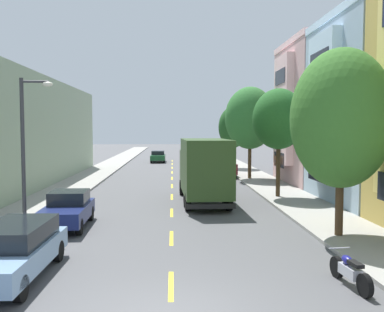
# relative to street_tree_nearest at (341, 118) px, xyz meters

# --- Properties ---
(ground_plane) EXTENTS (160.00, 160.00, 0.00)m
(ground_plane) POSITION_rel_street_tree_nearest_xyz_m (-6.40, 23.37, -4.59)
(ground_plane) COLOR #4C4C4F
(sidewalk_left) EXTENTS (3.20, 120.00, 0.14)m
(sidewalk_left) POSITION_rel_street_tree_nearest_xyz_m (-13.50, 21.37, -4.52)
(sidewalk_left) COLOR #99968E
(sidewalk_left) RESTS_ON ground_plane
(sidewalk_right) EXTENTS (3.20, 120.00, 0.14)m
(sidewalk_right) POSITION_rel_street_tree_nearest_xyz_m (0.70, 21.37, -4.52)
(sidewalk_right) COLOR #99968E
(sidewalk_right) RESTS_ON ground_plane
(lane_centerline_dashes) EXTENTS (0.14, 47.20, 0.01)m
(lane_centerline_dashes) POSITION_rel_street_tree_nearest_xyz_m (-6.40, 17.87, -4.58)
(lane_centerline_dashes) COLOR yellow
(lane_centerline_dashes) RESTS_ON ground_plane
(townhouse_third_rose) EXTENTS (13.02, 8.35, 10.83)m
(townhouse_third_rose) POSITION_rel_street_tree_nearest_xyz_m (8.40, 16.16, 0.63)
(townhouse_third_rose) COLOR #CC9E9E
(townhouse_third_rose) RESTS_ON ground_plane
(street_tree_nearest) EXTENTS (3.79, 3.79, 7.09)m
(street_tree_nearest) POSITION_rel_street_tree_nearest_xyz_m (0.00, 0.00, 0.00)
(street_tree_nearest) COLOR #47331E
(street_tree_nearest) RESTS_ON sidewalk_right
(street_tree_second) EXTENTS (3.12, 3.12, 6.47)m
(street_tree_second) POSITION_rel_street_tree_nearest_xyz_m (0.00, 9.47, 0.19)
(street_tree_second) COLOR #47331E
(street_tree_second) RESTS_ON sidewalk_right
(street_tree_third) EXTENTS (4.11, 4.11, 7.51)m
(street_tree_third) POSITION_rel_street_tree_nearest_xyz_m (-0.00, 18.93, 0.51)
(street_tree_third) COLOR #47331E
(street_tree_third) RESTS_ON sidewalk_right
(street_tree_farthest) EXTENTS (3.13, 3.13, 6.42)m
(street_tree_farthest) POSITION_rel_street_tree_nearest_xyz_m (-0.00, 28.40, -0.19)
(street_tree_farthest) COLOR #47331E
(street_tree_farthest) RESTS_ON sidewalk_right
(street_lamp) EXTENTS (1.35, 0.28, 6.13)m
(street_lamp) POSITION_rel_street_tree_nearest_xyz_m (-12.33, 1.99, -0.85)
(street_lamp) COLOR #38383D
(street_lamp) RESTS_ON sidewalk_left
(delivery_box_truck) EXTENTS (2.65, 7.59, 3.63)m
(delivery_box_truck) POSITION_rel_street_tree_nearest_xyz_m (-4.59, 8.05, -2.57)
(delivery_box_truck) COLOR #2D471E
(delivery_box_truck) RESTS_ON ground_plane
(parked_hatchback_navy) EXTENTS (1.85, 4.05, 1.50)m
(parked_hatchback_navy) POSITION_rel_street_tree_nearest_xyz_m (-10.85, 2.44, -3.83)
(parked_hatchback_navy) COLOR navy
(parked_hatchback_navy) RESTS_ON ground_plane
(parked_wagon_sky) EXTENTS (1.91, 4.73, 1.50)m
(parked_wagon_sky) POSITION_rel_street_tree_nearest_xyz_m (-10.82, -3.82, -3.78)
(parked_wagon_sky) COLOR #7A9EC6
(parked_wagon_sky) RESTS_ON ground_plane
(parked_suv_burgundy) EXTENTS (2.06, 4.84, 1.93)m
(parked_suv_burgundy) POSITION_rel_street_tree_nearest_xyz_m (-1.92, 21.87, -3.60)
(parked_suv_burgundy) COLOR maroon
(parked_suv_burgundy) RESTS_ON ground_plane
(parked_pickup_orange) EXTENTS (2.10, 5.34, 1.73)m
(parked_pickup_orange) POSITION_rel_street_tree_nearest_xyz_m (-2.08, 32.03, -3.76)
(parked_pickup_orange) COLOR orange
(parked_pickup_orange) RESTS_ON ground_plane
(parked_suv_red) EXTENTS (2.06, 4.84, 1.93)m
(parked_suv_red) POSITION_rel_street_tree_nearest_xyz_m (-2.07, 47.12, -3.60)
(parked_suv_red) COLOR #AD1E1E
(parked_suv_red) RESTS_ON ground_plane
(moving_forest_sedan) EXTENTS (1.80, 4.50, 1.43)m
(moving_forest_sedan) POSITION_rel_street_tree_nearest_xyz_m (-8.20, 38.39, -3.84)
(moving_forest_sedan) COLOR #194C28
(moving_forest_sedan) RESTS_ON ground_plane
(parked_motorcycle) EXTENTS (0.62, 2.05, 0.90)m
(parked_motorcycle) POSITION_rel_street_tree_nearest_xyz_m (-1.65, -4.93, -4.18)
(parked_motorcycle) COLOR black
(parked_motorcycle) RESTS_ON ground_plane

